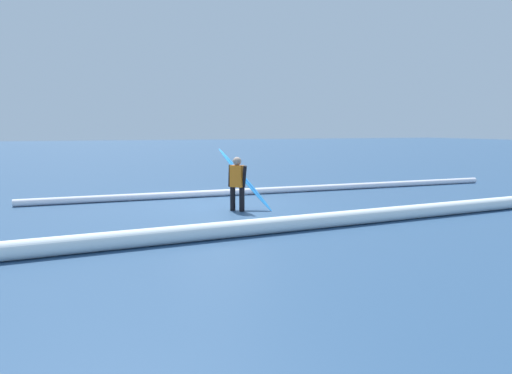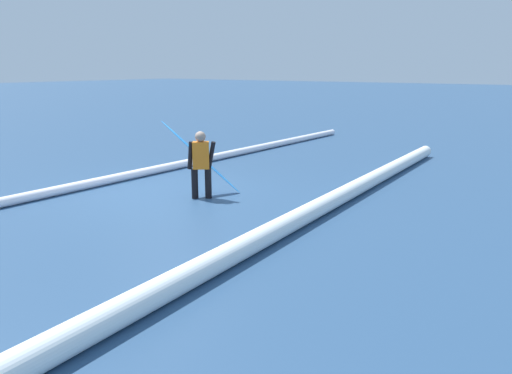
{
  "view_description": "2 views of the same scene",
  "coord_description": "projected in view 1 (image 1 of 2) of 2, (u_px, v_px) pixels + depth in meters",
  "views": [
    {
      "loc": [
        3.51,
        11.74,
        2.13
      ],
      "look_at": [
        -0.38,
        1.64,
        0.71
      ],
      "focal_mm": 31.17,
      "sensor_mm": 36.0,
      "label": 1
    },
    {
      "loc": [
        7.57,
        7.73,
        2.7
      ],
      "look_at": [
        0.31,
        2.6,
        0.57
      ],
      "focal_mm": 35.37,
      "sensor_mm": 36.0,
      "label": 2
    }
  ],
  "objects": [
    {
      "name": "wave_crest_midground",
      "position": [
        276.0,
        225.0,
        9.14
      ],
      "size": [
        15.76,
        1.09,
        0.33
      ],
      "primitive_type": "cylinder",
      "rotation": [
        0.0,
        1.57,
        0.05
      ],
      "color": "white",
      "rests_on": "ground_plane"
    },
    {
      "name": "wave_crest_foreground",
      "position": [
        286.0,
        190.0,
        14.95
      ],
      "size": [
        16.39,
        0.58,
        0.21
      ],
      "primitive_type": "cylinder",
      "rotation": [
        0.0,
        1.57,
        -0.02
      ],
      "color": "white",
      "rests_on": "ground_plane"
    },
    {
      "name": "ground_plane",
      "position": [
        222.0,
        206.0,
        12.39
      ],
      "size": [
        156.61,
        156.61,
        0.0
      ],
      "primitive_type": "plane",
      "color": "navy"
    },
    {
      "name": "surfer",
      "position": [
        237.0,
        181.0,
        11.53
      ],
      "size": [
        0.37,
        0.52,
        1.41
      ],
      "rotation": [
        0.0,
        0.0,
        2.27
      ],
      "color": "black",
      "rests_on": "ground_plane"
    },
    {
      "name": "surfboard",
      "position": [
        245.0,
        179.0,
        11.86
      ],
      "size": [
        1.24,
        1.46,
        1.62
      ],
      "color": "#268CE5",
      "rests_on": "ground_plane"
    }
  ]
}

